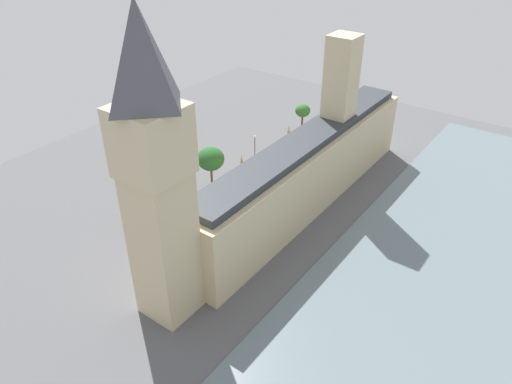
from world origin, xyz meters
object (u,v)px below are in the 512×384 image
object	(u,v)px
double_decker_bus_opposite_hall	(291,152)
street_lamp_slot_11	(255,143)
car_black_by_river_gate	(262,177)
car_white_far_end	(248,194)
clock_tower	(155,173)
pedestrian_under_trees	(339,143)
plane_tree_midblock	(303,111)
pedestrian_leading	(194,250)
plane_tree_corner	(211,159)
parliament_building	(309,166)
double_decker_bus_trailing	(191,226)
street_lamp_slot_10	(142,210)
plane_tree_kerbside	(146,202)
pedestrian_near_tower	(208,241)

from	to	relation	value
double_decker_bus_opposite_hall	street_lamp_slot_11	distance (m)	9.78
car_black_by_river_gate	car_white_far_end	bearing A→B (deg)	102.46
clock_tower	pedestrian_under_trees	bearing A→B (deg)	-85.15
pedestrian_under_trees	plane_tree_midblock	distance (m)	15.03
pedestrian_leading	plane_tree_corner	xyz separation A→B (m)	(13.21, -20.97, 6.99)
clock_tower	plane_tree_midblock	size ratio (longest dim) A/B	6.45
parliament_building	plane_tree_midblock	world-z (taller)	parliament_building
double_decker_bus_opposite_hall	pedestrian_under_trees	size ratio (longest dim) A/B	6.39
double_decker_bus_trailing	car_black_by_river_gate	bearing A→B (deg)	-83.44
pedestrian_under_trees	street_lamp_slot_11	bearing A→B (deg)	-83.13
car_black_by_river_gate	street_lamp_slot_10	size ratio (longest dim) A/B	0.61
pedestrian_under_trees	plane_tree_kerbside	distance (m)	59.57
pedestrian_near_tower	plane_tree_kerbside	bearing A→B (deg)	71.55
double_decker_bus_opposite_hall	car_black_by_river_gate	size ratio (longest dim) A/B	2.45
double_decker_bus_opposite_hall	car_black_by_river_gate	bearing A→B (deg)	-90.53
clock_tower	double_decker_bus_trailing	bearing A→B (deg)	-57.52
pedestrian_near_tower	street_lamp_slot_11	size ratio (longest dim) A/B	0.25
double_decker_bus_trailing	street_lamp_slot_10	world-z (taller)	street_lamp_slot_10
car_white_far_end	pedestrian_leading	bearing A→B (deg)	105.31
clock_tower	pedestrian_near_tower	size ratio (longest dim) A/B	31.24
double_decker_bus_trailing	pedestrian_under_trees	distance (m)	55.76
car_white_far_end	plane_tree_corner	distance (m)	11.77
double_decker_bus_trailing	plane_tree_kerbside	size ratio (longest dim) A/B	1.42
car_white_far_end	double_decker_bus_trailing	xyz separation A→B (m)	(0.16, 18.97, 1.75)
parliament_building	car_black_by_river_gate	world-z (taller)	parliament_building
car_black_by_river_gate	pedestrian_under_trees	distance (m)	28.82
car_white_far_end	pedestrian_near_tower	size ratio (longest dim) A/B	2.79
pedestrian_near_tower	plane_tree_midblock	world-z (taller)	plane_tree_midblock
car_white_far_end	plane_tree_midblock	bearing A→B (deg)	-70.76
pedestrian_under_trees	pedestrian_near_tower	distance (m)	55.54
plane_tree_midblock	street_lamp_slot_10	xyz separation A→B (m)	(0.67, 62.24, -1.14)
street_lamp_slot_10	pedestrian_under_trees	bearing A→B (deg)	-103.69
pedestrian_leading	plane_tree_midblock	xyz separation A→B (m)	(13.19, -62.09, 5.23)
clock_tower	double_decker_bus_trailing	size ratio (longest dim) A/B	4.82
parliament_building	double_decker_bus_trailing	bearing A→B (deg)	64.49
car_black_by_river_gate	plane_tree_kerbside	size ratio (longest dim) A/B	0.58
parliament_building	clock_tower	world-z (taller)	clock_tower
parliament_building	plane_tree_corner	xyz separation A→B (m)	(21.41, 8.15, -1.40)
pedestrian_near_tower	plane_tree_corner	bearing A→B (deg)	13.27
car_white_far_end	pedestrian_leading	size ratio (longest dim) A/B	2.72
double_decker_bus_trailing	pedestrian_leading	world-z (taller)	double_decker_bus_trailing
double_decker_bus_opposite_hall	plane_tree_kerbside	distance (m)	42.78
double_decker_bus_trailing	parliament_building	bearing A→B (deg)	-112.36
parliament_building	pedestrian_leading	world-z (taller)	parliament_building
car_white_far_end	pedestrian_leading	distance (m)	22.96
clock_tower	pedestrian_near_tower	distance (m)	31.33
pedestrian_near_tower	plane_tree_kerbside	distance (m)	16.14
car_white_far_end	double_decker_bus_trailing	world-z (taller)	double_decker_bus_trailing
pedestrian_leading	street_lamp_slot_11	distance (m)	41.63
car_black_by_river_gate	pedestrian_under_trees	xyz separation A→B (m)	(-6.16, -28.15, -0.14)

